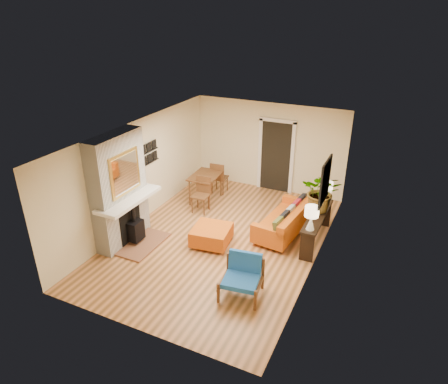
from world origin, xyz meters
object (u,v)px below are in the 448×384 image
(blue_chair, at_px, (243,274))
(ottoman, at_px, (212,235))
(lamp_far, at_px, (326,190))
(sofa, at_px, (287,221))
(lamp_near, at_px, (311,215))
(dining_table, at_px, (208,180))
(houseplant, at_px, (322,192))
(console_table, at_px, (317,220))

(blue_chair, bearing_deg, ottoman, 135.82)
(lamp_far, bearing_deg, sofa, -141.12)
(lamp_near, bearing_deg, sofa, 132.37)
(lamp_near, bearing_deg, dining_table, 154.20)
(ottoman, bearing_deg, houseplant, 31.86)
(console_table, relative_size, lamp_near, 3.43)
(console_table, bearing_deg, dining_table, 165.20)
(houseplant, bearing_deg, sofa, -169.45)
(sofa, xyz_separation_m, console_table, (0.74, -0.09, 0.24))
(console_table, distance_m, lamp_near, 0.87)
(dining_table, bearing_deg, sofa, -16.92)
(console_table, distance_m, lamp_far, 0.84)
(dining_table, xyz_separation_m, lamp_far, (3.27, -0.17, 0.44))
(ottoman, relative_size, console_table, 0.51)
(blue_chair, bearing_deg, sofa, 87.54)
(blue_chair, relative_size, houseplant, 0.88)
(lamp_near, bearing_deg, ottoman, -169.74)
(ottoman, relative_size, lamp_near, 1.75)
(sofa, distance_m, ottoman, 1.87)
(ottoman, xyz_separation_m, houseplant, (2.15, 1.34, 0.96))
(ottoman, bearing_deg, blue_chair, -44.18)
(console_table, bearing_deg, blue_chair, -109.52)
(ottoman, distance_m, blue_chair, 1.85)
(sofa, relative_size, lamp_far, 3.72)
(console_table, distance_m, houseplant, 0.67)
(sofa, height_order, lamp_near, lamp_near)
(blue_chair, height_order, houseplant, houseplant)
(lamp_near, xyz_separation_m, houseplant, (-0.01, 0.95, 0.14))
(lamp_far, distance_m, houseplant, 0.48)
(ottoman, height_order, lamp_near, lamp_near)
(sofa, distance_m, console_table, 0.78)
(sofa, relative_size, houseplant, 2.09)
(dining_table, bearing_deg, houseplant, -11.00)
(sofa, distance_m, lamp_far, 1.20)
(dining_table, xyz_separation_m, console_table, (3.27, -0.86, -0.05))
(lamp_near, relative_size, lamp_far, 1.00)
(blue_chair, height_order, lamp_near, lamp_near)
(sofa, relative_size, console_table, 1.09)
(sofa, xyz_separation_m, blue_chair, (-0.11, -2.48, 0.09))
(blue_chair, xyz_separation_m, dining_table, (-2.42, 3.25, 0.20))
(sofa, xyz_separation_m, lamp_far, (0.74, 0.60, 0.73))
(console_table, bearing_deg, sofa, 172.73)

